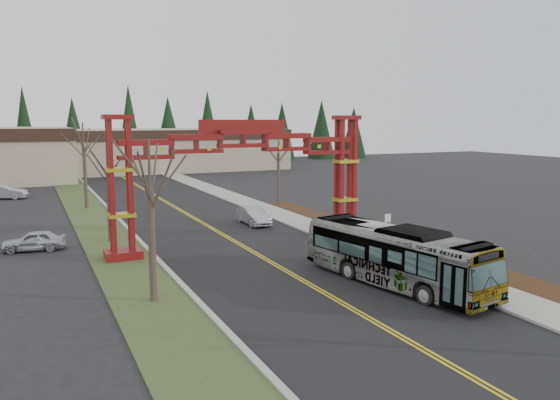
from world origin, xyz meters
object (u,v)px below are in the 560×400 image
bare_tree_right_far (278,154)px  street_sign (388,222)px  barrel_mid (349,224)px  barrel_north (334,222)px  retail_building_east (170,149)px  bare_tree_median_mid (107,171)px  barrel_south (368,232)px  gateway_arch (243,159)px  parked_car_far_a (4,192)px  silver_sedan (253,216)px  bare_tree_median_near (150,190)px  parked_car_near_a (34,241)px  bare_tree_median_far (84,147)px  transit_bus (395,256)px

bare_tree_right_far → street_sign: bearing=-91.5°
barrel_mid → barrel_north: (-0.38, 1.55, -0.06)m
retail_building_east → bare_tree_median_mid: bearing=-107.7°
barrel_south → gateway_arch: bearing=170.8°
parked_car_far_a → barrel_south: (24.62, -33.82, -0.22)m
barrel_mid → silver_sedan: bearing=134.7°
bare_tree_right_far → bare_tree_median_near: bearing=-125.9°
retail_building_east → barrel_north: bearing=-91.0°
parked_car_near_a → barrel_mid: size_ratio=3.59×
silver_sedan → bare_tree_right_far: (6.32, 8.78, 4.48)m
parked_car_near_a → barrel_north: 22.03m
gateway_arch → parked_car_near_a: gateway_arch is taller
parked_car_far_a → barrel_north: bearing=-122.7°
street_sign → barrel_north: (-0.52, 6.35, -1.02)m
gateway_arch → bare_tree_median_near: 11.90m
barrel_mid → barrel_north: barrel_mid is taller
retail_building_east → silver_sedan: size_ratio=8.58×
retail_building_east → bare_tree_median_near: 73.02m
bare_tree_median_mid → parked_car_far_a: bearing=105.7°
bare_tree_median_far → street_sign: bearing=-55.2°
parked_car_far_a → bare_tree_median_near: bearing=-152.3°
transit_bus → bare_tree_median_far: 35.70m
retail_building_east → street_sign: size_ratio=18.07×
bare_tree_median_mid → barrel_north: bearing=-8.4°
transit_bus → barrel_mid: (5.36, 13.01, -1.02)m
transit_bus → barrel_mid: 14.11m
silver_sedan → parked_car_far_a: 31.57m
retail_building_east → barrel_mid: bearing=-90.6°
barrel_south → bare_tree_right_far: bearing=87.1°
gateway_arch → bare_tree_median_near: gateway_arch is taller
street_sign → bare_tree_right_far: bearing=88.5°
street_sign → barrel_south: 2.06m
bare_tree_median_far → bare_tree_right_far: bare_tree_median_far is taller
retail_building_east → bare_tree_median_mid: (-18.00, -56.37, 1.50)m
bare_tree_median_mid → bare_tree_median_far: (0.00, 16.29, 0.97)m
parked_car_near_a → parked_car_far_a: 27.56m
silver_sedan → parked_car_near_a: silver_sedan is taller
barrel_north → bare_tree_median_far: bearing=132.1°
bare_tree_median_near → bare_tree_median_far: (0.00, 30.66, 0.61)m
parked_car_near_a → bare_tree_right_far: size_ratio=0.55×
parked_car_near_a → barrel_mid: (22.33, -3.35, -0.12)m
gateway_arch → barrel_mid: size_ratio=16.52×
bare_tree_median_near → transit_bus: bearing=-12.6°
gateway_arch → bare_tree_median_near: (-8.00, -8.78, -0.60)m
bare_tree_median_mid → street_sign: size_ratio=3.35×
bare_tree_median_mid → bare_tree_right_far: bearing=30.2°
bare_tree_median_mid → bare_tree_right_far: bare_tree_right_far is taller
gateway_arch → parked_car_near_a: bearing=159.4°
parked_car_far_a → bare_tree_right_far: 30.59m
silver_sedan → parked_car_near_a: size_ratio=1.12×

